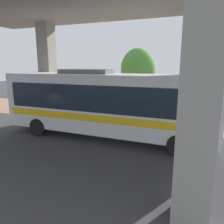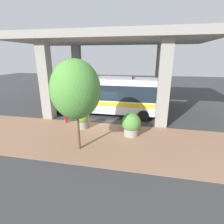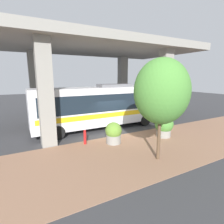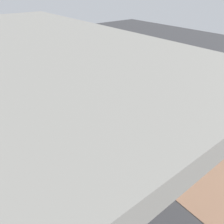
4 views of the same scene
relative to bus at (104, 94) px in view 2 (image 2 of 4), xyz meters
name	(u,v)px [view 2 (image 2 of 4)]	position (x,y,z in m)	size (l,w,h in m)	color
ground_plane	(100,123)	(-2.35, -0.20, -2.03)	(80.00, 80.00, 0.00)	#38383A
sidewalk_strip	(89,139)	(-5.35, -0.20, -2.02)	(6.00, 40.00, 0.02)	#936B51
overpass	(110,46)	(1.65, -0.20, 4.29)	(9.40, 17.85, 7.26)	gray
bus	(104,94)	(0.00, 0.00, 0.00)	(2.53, 11.41, 3.74)	silver
fire_hydrant	(66,117)	(-2.87, 2.62, -1.52)	(0.38, 0.18, 1.00)	#B21919
planter_front	(82,119)	(-3.59, 0.89, -1.32)	(1.08, 1.08, 1.43)	gray
planter_middle	(131,124)	(-4.19, -2.98, -1.19)	(1.34, 1.34, 1.64)	gray
street_tree_near	(76,90)	(-6.73, -0.10, 1.59)	(2.75, 2.75, 5.28)	brown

